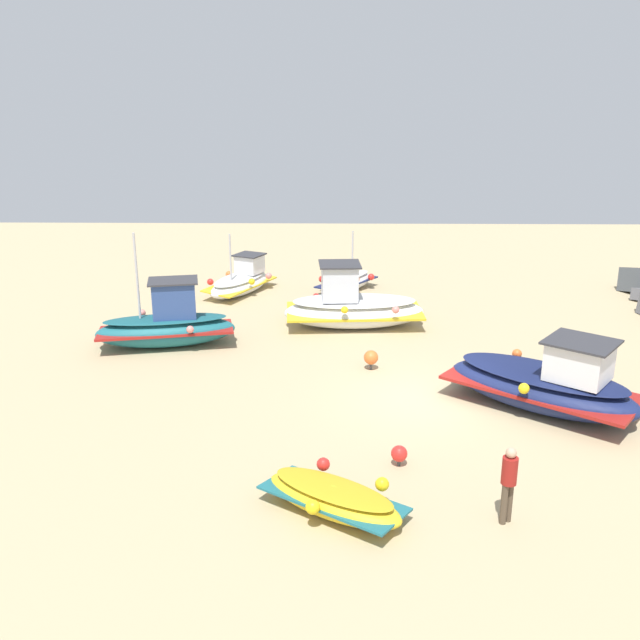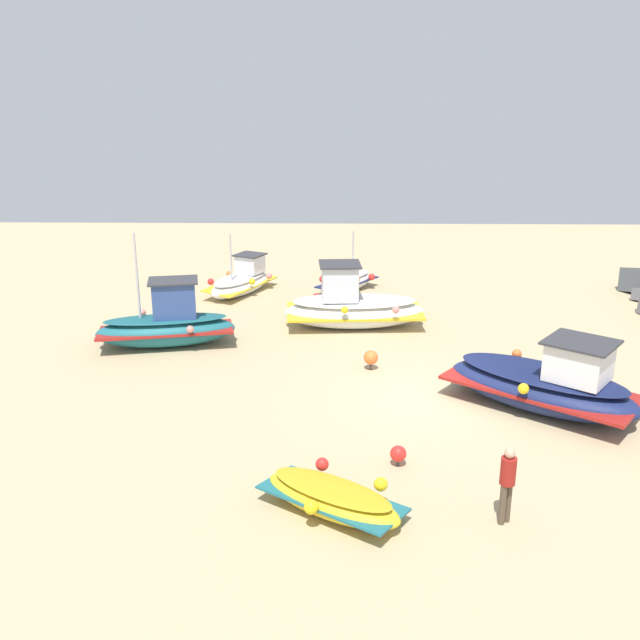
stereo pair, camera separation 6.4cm
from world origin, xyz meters
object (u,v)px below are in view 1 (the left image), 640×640
at_px(mooring_buoy_0, 371,358).
at_px(fishing_boat_2, 347,282).
at_px(person_walking, 509,480).
at_px(fishing_boat_4, 241,281).
at_px(fishing_boat_1, 333,498).
at_px(fishing_boat_0, 352,307).
at_px(mooring_buoy_1, 399,454).
at_px(fishing_boat_5, 545,384).
at_px(fishing_boat_3, 167,325).

bearing_deg(mooring_buoy_0, fishing_boat_2, -176.46).
bearing_deg(person_walking, fishing_boat_4, -12.34).
bearing_deg(fishing_boat_4, fishing_boat_1, -141.11).
bearing_deg(fishing_boat_0, mooring_buoy_0, 92.59).
xyz_separation_m(mooring_buoy_0, mooring_buoy_1, (6.19, 0.35, -0.10)).
xyz_separation_m(fishing_boat_2, fishing_boat_5, (12.58, 5.33, 0.33)).
xyz_separation_m(person_walking, mooring_buoy_1, (-2.30, -1.99, -0.68)).
height_order(fishing_boat_1, fishing_boat_3, fishing_boat_3).
relative_size(fishing_boat_1, person_walking, 2.00).
bearing_deg(fishing_boat_5, fishing_boat_0, 163.07).
relative_size(fishing_boat_0, person_walking, 3.22).
distance_m(fishing_boat_4, fishing_boat_5, 15.83).
relative_size(fishing_boat_0, mooring_buoy_1, 10.71).
distance_m(fishing_boat_1, fishing_boat_4, 17.97).
bearing_deg(fishing_boat_2, fishing_boat_1, 35.53).
bearing_deg(fishing_boat_3, fishing_boat_2, 37.82).
distance_m(fishing_boat_0, mooring_buoy_0, 4.56).
distance_m(fishing_boat_2, person_walking, 18.44).
bearing_deg(fishing_boat_5, fishing_boat_3, -165.27).
distance_m(fishing_boat_0, fishing_boat_2, 5.20).
distance_m(fishing_boat_4, mooring_buoy_0, 10.75).
xyz_separation_m(fishing_boat_0, fishing_boat_1, (12.70, -0.73, -0.42)).
relative_size(fishing_boat_0, fishing_boat_4, 1.25).
distance_m(fishing_boat_3, fishing_boat_4, 7.36).
xyz_separation_m(fishing_boat_2, fishing_boat_3, (7.54, -6.48, 0.36)).
distance_m(fishing_boat_2, mooring_buoy_0, 9.73).
xyz_separation_m(fishing_boat_1, mooring_buoy_0, (-8.18, 1.22, 0.07)).
relative_size(mooring_buoy_0, mooring_buoy_1, 1.27).
relative_size(fishing_boat_2, fishing_boat_5, 0.60).
distance_m(fishing_boat_1, mooring_buoy_1, 2.54).
relative_size(fishing_boat_1, mooring_buoy_0, 5.24).
xyz_separation_m(fishing_boat_2, mooring_buoy_1, (15.90, 0.95, -0.10)).
bearing_deg(fishing_boat_1, fishing_boat_3, 152.98).
relative_size(fishing_boat_3, fishing_boat_5, 0.91).
distance_m(fishing_boat_3, mooring_buoy_1, 11.19).
distance_m(fishing_boat_5, mooring_buoy_1, 5.51).
bearing_deg(mooring_buoy_0, fishing_boat_5, 58.75).
xyz_separation_m(fishing_boat_2, mooring_buoy_0, (9.71, 0.60, -0.00)).
xyz_separation_m(fishing_boat_3, fishing_boat_4, (-7.15, 1.72, -0.24)).
height_order(fishing_boat_0, fishing_boat_4, fishing_boat_4).
relative_size(fishing_boat_4, person_walking, 2.58).
height_order(fishing_boat_2, mooring_buoy_1, fishing_boat_2).
bearing_deg(fishing_boat_3, mooring_buoy_1, -59.86).
distance_m(fishing_boat_0, fishing_boat_3, 7.00).
height_order(fishing_boat_2, person_walking, fishing_boat_2).
height_order(fishing_boat_0, fishing_boat_2, fishing_boat_2).
bearing_deg(fishing_boat_0, fishing_boat_2, -92.43).
height_order(fishing_boat_3, person_walking, fishing_boat_3).
bearing_deg(fishing_boat_2, mooring_buoy_0, 41.07).
height_order(fishing_boat_3, fishing_boat_4, fishing_boat_3).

